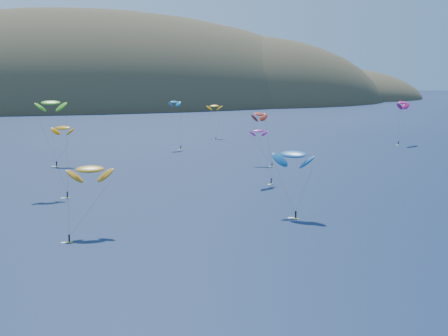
% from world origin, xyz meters
% --- Properties ---
extents(ground, '(2800.00, 2800.00, 0.00)m').
position_xyz_m(ground, '(0.00, 0.00, 0.00)').
color(ground, black).
rests_on(ground, ground).
extents(island, '(730.00, 300.00, 210.00)m').
position_xyz_m(island, '(39.40, 562.36, -10.74)').
color(island, '#3D3526').
rests_on(island, ground).
extents(kitesurfer_1, '(9.46, 8.89, 15.95)m').
position_xyz_m(kitesurfer_1, '(-30.65, 159.69, 13.50)').
color(kitesurfer_1, '#F0F91B').
rests_on(kitesurfer_1, ground).
extents(kitesurfer_2, '(11.00, 10.48, 16.16)m').
position_xyz_m(kitesurfer_2, '(-32.98, 60.69, 13.56)').
color(kitesurfer_2, '#F0F91B').
rests_on(kitesurfer_2, ground).
extents(kitesurfer_3, '(8.33, 12.55, 27.62)m').
position_xyz_m(kitesurfer_3, '(-37.57, 108.61, 25.28)').
color(kitesurfer_3, '#F0F91B').
rests_on(kitesurfer_3, ground).
extents(kitesurfer_4, '(7.47, 9.28, 22.22)m').
position_xyz_m(kitesurfer_4, '(19.88, 193.55, 20.25)').
color(kitesurfer_4, '#F0F91B').
rests_on(kitesurfer_4, ground).
extents(kitesurfer_5, '(10.22, 11.17, 17.44)m').
position_xyz_m(kitesurfer_5, '(15.03, 61.42, 14.52)').
color(kitesurfer_5, '#F0F91B').
rests_on(kitesurfer_5, ground).
extents(kitesurfer_6, '(6.98, 10.14, 14.10)m').
position_xyz_m(kitesurfer_6, '(37.07, 137.71, 12.27)').
color(kitesurfer_6, '#F0F91B').
rests_on(kitesurfer_6, ground).
extents(kitesurfer_8, '(11.22, 9.59, 21.94)m').
position_xyz_m(kitesurfer_8, '(124.39, 175.04, 19.05)').
color(kitesurfer_8, '#F0F91B').
rests_on(kitesurfer_8, ground).
extents(kitesurfer_9, '(8.10, 10.55, 23.02)m').
position_xyz_m(kitesurfer_9, '(24.13, 105.61, 20.87)').
color(kitesurfer_9, '#F0F91B').
rests_on(kitesurfer_9, ground).
extents(kitesurfer_11, '(8.09, 15.37, 18.11)m').
position_xyz_m(kitesurfer_11, '(49.71, 228.73, 16.03)').
color(kitesurfer_11, '#F0F91B').
rests_on(kitesurfer_11, ground).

